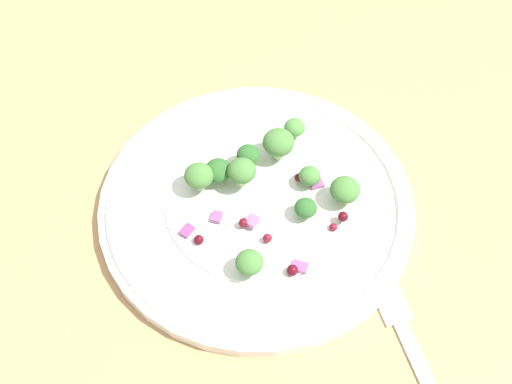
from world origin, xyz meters
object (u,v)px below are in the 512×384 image
broccoli_floret_2 (242,171)px  fork (424,373)px  plate (256,204)px  broccoli_floret_0 (199,176)px  broccoli_floret_1 (218,171)px

broccoli_floret_2 → fork: size_ratio=0.14×
plate → broccoli_floret_2: (0.30, -2.11, 2.62)cm
broccoli_floret_0 → broccoli_floret_1: bearing=179.5°
plate → broccoli_floret_0: (3.83, -3.64, 2.35)cm
broccoli_floret_1 → broccoli_floret_2: 2.34cm
broccoli_floret_0 → broccoli_floret_1: (-1.89, 0.02, -0.42)cm
plate → fork: 20.47cm
broccoli_floret_1 → broccoli_floret_0: bearing=-0.5°
plate → broccoli_floret_0: bearing=-43.5°
broccoli_floret_0 → fork: 25.15cm
broccoli_floret_0 → broccoli_floret_1: broccoli_floret_0 is taller
broccoli_floret_1 → fork: bearing=104.3°
fork → broccoli_floret_0: bearing=-71.5°
broccoli_floret_0 → broccoli_floret_2: broccoli_floret_2 is taller
broccoli_floret_1 → fork: size_ratio=0.14×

